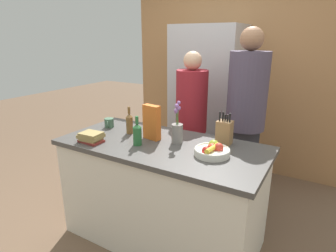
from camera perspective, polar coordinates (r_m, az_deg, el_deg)
The scene contains 14 objects.
ground_plane at distance 2.73m, azimuth -1.14°, elevation -21.38°, with size 14.00×14.00×0.00m, color brown.
kitchen_island at distance 2.47m, azimuth -1.21°, elevation -13.24°, with size 1.68×0.80×0.90m.
back_wall_wood at distance 3.84m, azimuth 13.54°, elevation 10.88°, with size 2.88×0.12×2.60m.
refrigerator at distance 3.64m, azimuth 7.87°, elevation 4.97°, with size 0.82×0.62×1.86m.
fruit_bowl at distance 2.07m, azimuth 8.98°, elevation -4.90°, with size 0.26×0.26×0.10m.
knife_block at distance 2.28m, azimuth 11.37°, elevation -1.22°, with size 0.12×0.10×0.26m.
flower_vase at distance 2.25m, azimuth 1.88°, elevation -0.90°, with size 0.09×0.09×0.35m.
cereal_box at distance 2.33m, azimuth -3.32°, elevation 0.74°, with size 0.16×0.09×0.29m.
coffee_mug at distance 2.73m, azimuth -11.88°, elevation 0.64°, with size 0.09×0.11×0.09m.
book_stack at distance 2.38m, azimuth -15.37°, elevation -2.21°, with size 0.21×0.16×0.08m.
bottle_oil at distance 2.23m, azimuth -6.26°, elevation -1.58°, with size 0.07×0.07×0.24m.
bottle_vinegar at distance 2.50m, azimuth -7.84°, elevation 0.60°, with size 0.06×0.06×0.24m.
person_at_sink at distance 2.96m, azimuth 4.73°, elevation 1.38°, with size 0.33×0.33×1.59m.
person_in_blue at distance 2.78m, azimuth 15.48°, elevation 2.40°, with size 0.37×0.37×1.81m.
Camera 1 is at (1.12, -1.80, 1.71)m, focal length 30.00 mm.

